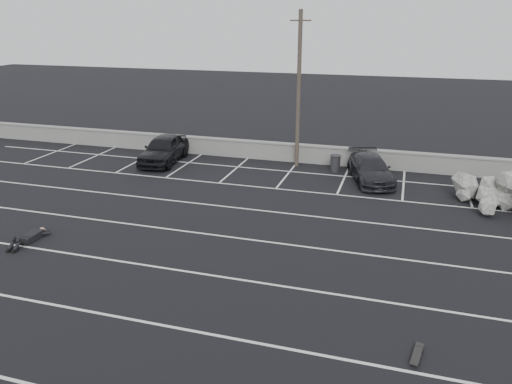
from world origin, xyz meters
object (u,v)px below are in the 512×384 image
(car_right, at_px, (371,169))
(utility_pole, at_px, (299,90))
(trash_bin, at_px, (335,163))
(person, at_px, (33,233))
(skateboard, at_px, (417,355))
(car_left, at_px, (164,149))

(car_right, distance_m, utility_pole, 5.76)
(trash_bin, relative_size, person, 0.36)
(car_right, height_order, skateboard, car_right)
(trash_bin, xyz_separation_m, skateboard, (4.28, -15.16, -0.38))
(car_right, xyz_separation_m, skateboard, (2.31, -14.00, -0.57))
(car_left, height_order, trash_bin, car_left)
(trash_bin, bearing_deg, person, -128.83)
(car_right, height_order, person, car_right)
(car_left, bearing_deg, skateboard, -50.81)
(car_left, distance_m, trash_bin, 9.81)
(person, bearing_deg, car_right, 41.40)
(skateboard, bearing_deg, car_right, 108.92)
(utility_pole, height_order, skateboard, utility_pole)
(car_right, relative_size, skateboard, 5.50)
(skateboard, bearing_deg, car_left, 144.42)
(utility_pole, xyz_separation_m, skateboard, (6.52, -15.59, -4.16))
(trash_bin, xyz_separation_m, person, (-9.72, -12.08, -0.21))
(car_right, xyz_separation_m, utility_pole, (-4.21, 1.59, 3.59))
(car_right, relative_size, trash_bin, 4.89)
(car_left, distance_m, car_right, 11.72)
(trash_bin, relative_size, skateboard, 1.13)
(car_left, relative_size, trash_bin, 5.11)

